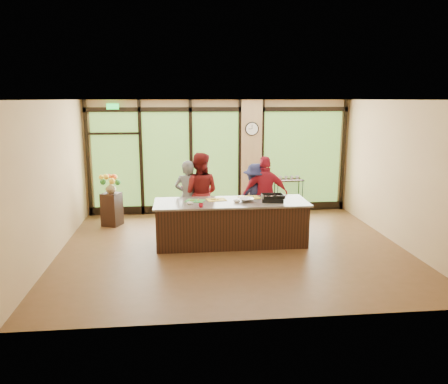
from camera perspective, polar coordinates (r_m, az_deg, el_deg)
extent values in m
plane|color=brown|center=(9.08, 1.15, -7.33)|extent=(7.00, 7.00, 0.00)
plane|color=white|center=(8.57, 1.23, 11.95)|extent=(7.00, 7.00, 0.00)
plane|color=tan|center=(11.65, -0.63, 4.58)|extent=(7.00, 0.00, 7.00)
plane|color=tan|center=(8.97, -21.59, 1.48)|extent=(0.00, 6.00, 6.00)
plane|color=tan|center=(9.77, 22.04, 2.24)|extent=(0.00, 6.00, 6.00)
cube|color=tan|center=(11.70, 3.56, 4.59)|extent=(0.55, 0.12, 3.00)
cube|color=black|center=(11.50, -0.62, 10.74)|extent=(6.90, 0.08, 0.12)
cube|color=black|center=(11.86, -0.59, -2.07)|extent=(6.90, 0.08, 0.20)
cube|color=#19D83F|center=(11.52, -14.34, 10.77)|extent=(0.30, 0.04, 0.14)
cube|color=#427127|center=(11.69, -13.94, 4.01)|extent=(1.20, 0.02, 2.50)
cube|color=#427127|center=(11.58, -7.55, 4.19)|extent=(1.20, 0.02, 2.50)
cube|color=#427127|center=(11.62, -1.11, 4.31)|extent=(1.20, 0.02, 2.50)
cube|color=#427127|center=(12.04, 10.14, 4.40)|extent=(2.10, 0.02, 2.50)
cube|color=black|center=(11.79, -17.35, 4.12)|extent=(0.08, 0.08, 3.00)
cube|color=black|center=(11.59, -10.78, 4.34)|extent=(0.08, 0.08, 3.00)
cube|color=black|center=(11.56, -4.33, 4.49)|extent=(0.08, 0.08, 3.00)
cube|color=black|center=(11.66, 2.09, 4.59)|extent=(0.08, 0.08, 3.00)
cube|color=black|center=(11.76, 5.00, 4.61)|extent=(0.08, 0.08, 3.00)
cube|color=black|center=(12.38, 15.31, 4.60)|extent=(0.08, 0.08, 3.00)
cube|color=black|center=(9.23, 0.93, -4.14)|extent=(3.10, 1.00, 0.88)
cube|color=gray|center=(9.11, 0.94, -1.36)|extent=(3.20, 1.10, 0.04)
cylinder|color=black|center=(11.56, 3.66, 8.24)|extent=(0.36, 0.04, 0.36)
cylinder|color=white|center=(11.54, 3.68, 8.23)|extent=(0.31, 0.01, 0.31)
cube|color=black|center=(11.53, 3.68, 8.48)|extent=(0.01, 0.00, 0.11)
cube|color=black|center=(11.53, 3.43, 8.23)|extent=(0.09, 0.00, 0.01)
imported|color=slate|center=(9.83, -4.70, -0.72)|extent=(0.70, 0.55, 1.69)
imported|color=maroon|center=(9.90, -3.21, -0.15)|extent=(1.05, 0.91, 1.85)
imported|color=#AC1A2D|center=(9.96, 5.43, -0.37)|extent=(1.06, 0.50, 1.76)
imported|color=#1B1C3C|center=(10.07, 4.15, -0.74)|extent=(1.04, 0.63, 1.58)
cube|color=black|center=(9.17, 6.39, -0.97)|extent=(0.50, 0.42, 0.08)
imported|color=silver|center=(9.11, 2.93, -1.03)|extent=(0.37, 0.37, 0.07)
cube|color=green|center=(9.17, -3.81, -1.15)|extent=(0.45, 0.39, 0.01)
cube|color=yellow|center=(9.25, -1.02, -1.00)|extent=(0.43, 0.36, 0.01)
cube|color=yellow|center=(9.46, 3.32, -0.72)|extent=(0.49, 0.40, 0.01)
imported|color=white|center=(8.88, -4.47, -1.48)|extent=(0.16, 0.16, 0.04)
imported|color=white|center=(9.03, 1.70, -1.21)|extent=(0.15, 0.15, 0.05)
imported|color=white|center=(9.41, 3.39, -0.73)|extent=(0.16, 0.16, 0.03)
imported|color=#B01127|center=(8.62, -3.05, -1.75)|extent=(0.13, 0.13, 0.08)
cube|color=black|center=(10.92, -14.43, -2.19)|extent=(0.53, 0.53, 0.80)
imported|color=olive|center=(10.81, -14.58, 0.55)|extent=(0.32, 0.32, 0.26)
cube|color=black|center=(11.96, 8.35, -1.74)|extent=(0.77, 0.49, 0.03)
cube|color=black|center=(11.81, 8.45, 1.57)|extent=(0.77, 0.49, 0.03)
cylinder|color=black|center=(11.64, 7.01, -0.65)|extent=(0.03, 0.03, 0.94)
cylinder|color=black|center=(11.81, 10.19, -0.57)|extent=(0.03, 0.03, 0.94)
cylinder|color=black|center=(12.00, 6.61, -0.26)|extent=(0.03, 0.03, 0.94)
cylinder|color=black|center=(12.16, 9.71, -0.19)|extent=(0.03, 0.03, 0.94)
imported|color=silver|center=(11.75, 7.37, 1.87)|extent=(0.11, 0.11, 0.10)
imported|color=silver|center=(11.78, 8.12, 1.88)|extent=(0.11, 0.11, 0.10)
imported|color=silver|center=(11.82, 8.86, 1.89)|extent=(0.11, 0.11, 0.10)
imported|color=silver|center=(11.86, 9.54, 1.90)|extent=(0.11, 0.11, 0.10)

